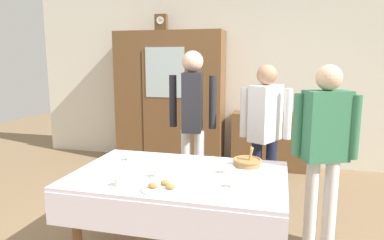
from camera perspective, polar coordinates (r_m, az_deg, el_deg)
The scene contains 19 objects.
back_wall at distance 5.39m, azimuth 6.54°, elevation 7.31°, with size 6.40×0.10×2.70m, color silver.
dining_table at distance 2.74m, azimuth -2.30°, elevation -10.79°, with size 1.63×1.05×0.73m.
wall_cabinet at distance 5.33m, azimuth -3.63°, elevation 3.55°, with size 1.63×0.46×2.00m.
mantel_clock at distance 5.36m, azimuth -5.03°, elevation 15.55°, with size 0.18×0.11×0.24m.
bookshelf_low at distance 5.23m, azimuth 12.53°, elevation -3.38°, with size 1.08×0.35×0.82m.
book_stack at distance 5.15m, azimuth 12.72°, elevation 1.45°, with size 0.18×0.21×0.07m.
tea_cup_back_edge at distance 2.51m, azimuth -11.66°, elevation -9.95°, with size 0.13×0.13×0.06m.
tea_cup_far_right at distance 3.09m, azimuth -9.95°, elevation -6.05°, with size 0.13×0.13×0.06m.
tea_cup_mid_left at distance 2.45m, azimuth 7.02°, elevation -10.33°, with size 0.13×0.13×0.06m.
tea_cup_mid_right at distance 2.65m, azimuth -5.51°, elevation -8.71°, with size 0.13×0.13×0.06m.
tea_cup_near_right at distance 2.74m, azimuth 5.87°, elevation -8.14°, with size 0.13×0.13×0.06m.
bread_basket at distance 2.94m, azimuth 9.02°, elevation -6.74°, with size 0.24×0.24×0.16m.
pastry_plate at distance 2.42m, azimuth -4.89°, elevation -10.95°, with size 0.28×0.28×0.05m.
spoon_front_edge at distance 2.59m, azimuth 1.17°, elevation -9.69°, with size 0.12×0.02×0.01m.
spoon_center at distance 2.79m, azimuth -6.35°, elevation -8.26°, with size 0.12×0.02×0.01m.
spoon_far_right at distance 2.96m, azimuth -2.21°, elevation -7.17°, with size 0.12×0.02×0.01m.
person_by_cabinet at distance 3.67m, azimuth 11.84°, elevation -0.72°, with size 0.52×0.41×1.54m.
person_behind_table_right at distance 3.76m, azimuth 0.10°, elevation 1.23°, with size 0.52×0.39×1.68m.
person_near_right_end at distance 3.07m, azimuth 20.85°, elevation -3.09°, with size 0.52×0.33×1.56m.
Camera 1 is at (0.74, -2.68, 1.61)m, focal length 32.68 mm.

